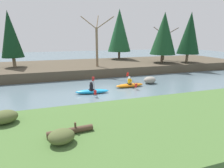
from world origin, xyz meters
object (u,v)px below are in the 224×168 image
boulder_midstream (150,80)px  driftwood_log (70,131)px  kayaker_middle (92,91)px  kayaker_lead (130,85)px

boulder_midstream → driftwood_log: (-8.35, -8.74, 0.64)m
boulder_midstream → kayaker_middle: bearing=-166.4°
boulder_midstream → driftwood_log: driftwood_log is taller
kayaker_lead → boulder_midstream: 2.49m
kayaker_middle → driftwood_log: size_ratio=1.57×
boulder_midstream → driftwood_log: size_ratio=0.69×
kayaker_lead → driftwood_log: bearing=-127.7°
kayaker_lead → boulder_midstream: kayaker_lead is taller
kayaker_lead → kayaker_middle: 3.79m
kayaker_middle → boulder_midstream: 6.27m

